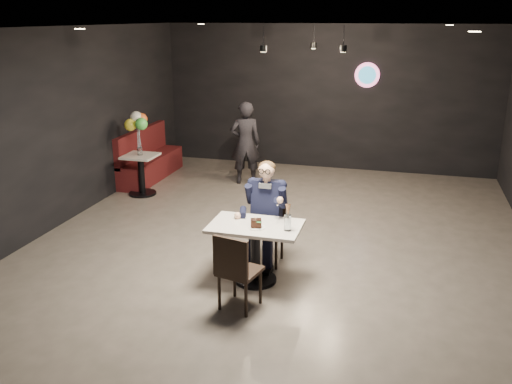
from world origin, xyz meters
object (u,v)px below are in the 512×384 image
(chair_near, at_px, (240,269))
(balloon_vase, at_px, (140,151))
(booth_bench, at_px, (151,154))
(passerby, at_px, (245,143))
(main_table, at_px, (255,253))
(sundae_glass, at_px, (288,223))
(chair_far, at_px, (267,230))
(seated_man, at_px, (267,212))
(side_table, at_px, (142,176))

(chair_near, height_order, balloon_vase, chair_near)
(booth_bench, bearing_deg, passerby, 6.03)
(main_table, bearing_deg, balloon_vase, 136.82)
(sundae_glass, relative_size, balloon_vase, 1.37)
(chair_far, bearing_deg, seated_man, 180.00)
(balloon_vase, bearing_deg, main_table, -43.18)
(seated_man, height_order, side_table, seated_man)
(sundae_glass, distance_m, side_table, 4.40)
(balloon_vase, bearing_deg, sundae_glass, -40.18)
(main_table, xyz_separation_m, seated_man, (0.00, 0.55, 0.34))
(main_table, xyz_separation_m, side_table, (-2.93, 2.75, -0.02))
(main_table, xyz_separation_m, balloon_vase, (-2.93, 2.75, 0.44))
(sundae_glass, bearing_deg, main_table, 170.25)
(chair_near, relative_size, balloon_vase, 6.64)
(sundae_glass, xyz_separation_m, passerby, (-1.71, 4.02, -0.04))
(chair_near, bearing_deg, passerby, 118.26)
(passerby, bearing_deg, booth_bench, -14.52)
(balloon_vase, bearing_deg, passerby, 36.47)
(chair_near, distance_m, balloon_vase, 4.50)
(chair_far, distance_m, side_table, 3.67)
(chair_far, relative_size, chair_near, 1.00)
(chair_far, height_order, seated_man, seated_man)
(chair_near, bearing_deg, seated_man, 102.44)
(side_table, bearing_deg, balloon_vase, 0.00)
(main_table, distance_m, chair_far, 0.56)
(sundae_glass, xyz_separation_m, balloon_vase, (-3.34, 2.82, -0.03))
(booth_bench, xyz_separation_m, side_table, (0.30, -1.00, -0.14))
(chair_far, relative_size, balloon_vase, 6.64)
(side_table, relative_size, balloon_vase, 5.14)
(chair_far, xyz_separation_m, booth_bench, (-3.23, 3.20, 0.04))
(chair_far, relative_size, passerby, 0.57)
(booth_bench, bearing_deg, chair_far, -44.73)
(main_table, relative_size, chair_far, 1.20)
(chair_near, xyz_separation_m, sundae_glass, (0.41, 0.57, 0.38))
(sundae_glass, height_order, passerby, passerby)
(seated_man, bearing_deg, chair_far, 0.00)
(side_table, xyz_separation_m, passerby, (1.63, 1.20, 0.45))
(chair_far, xyz_separation_m, sundae_glass, (0.41, -0.62, 0.38))
(chair_far, bearing_deg, chair_near, -90.00)
(seated_man, distance_m, passerby, 3.65)
(side_table, distance_m, balloon_vase, 0.46)
(main_table, height_order, booth_bench, booth_bench)
(chair_far, height_order, balloon_vase, chair_far)
(chair_far, relative_size, sundae_glass, 4.85)
(seated_man, distance_m, sundae_glass, 0.75)
(chair_near, distance_m, passerby, 4.79)
(booth_bench, height_order, side_table, booth_bench)
(chair_near, relative_size, seated_man, 0.64)
(main_table, height_order, balloon_vase, balloon_vase)
(chair_near, xyz_separation_m, balloon_vase, (-2.93, 3.40, 0.36))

